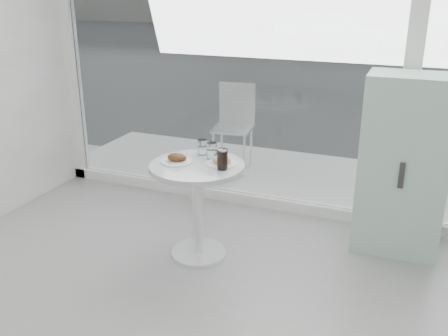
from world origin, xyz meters
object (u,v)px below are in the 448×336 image
at_px(water_tumbler_b, 212,152).
at_px(plate_fritter, 177,159).
at_px(car_white, 334,31).
at_px(plate_donut, 222,162).
at_px(mint_cabinet, 403,166).
at_px(cola_glass, 222,160).
at_px(patio_chair, 235,121).
at_px(main_table, 197,191).
at_px(water_tumbler_a, 203,148).

bearing_deg(water_tumbler_b, plate_fritter, -140.89).
bearing_deg(car_white, plate_donut, -173.79).
xyz_separation_m(mint_cabinet, cola_glass, (-1.22, -0.75, 0.13)).
relative_size(patio_chair, cola_glass, 6.29).
distance_m(mint_cabinet, plate_fritter, 1.76).
relative_size(main_table, cola_glass, 5.06).
height_order(car_white, cola_glass, car_white).
bearing_deg(water_tumbler_a, mint_cabinet, 18.64).
bearing_deg(plate_donut, mint_cabinet, 27.43).
relative_size(patio_chair, car_white, 0.25).
bearing_deg(car_white, water_tumbler_a, -174.70).
bearing_deg(mint_cabinet, water_tumbler_b, -157.94).
bearing_deg(plate_fritter, car_white, 95.20).
xyz_separation_m(car_white, plate_fritter, (1.20, -13.16, 0.15)).
distance_m(mint_cabinet, water_tumbler_b, 1.50).
bearing_deg(water_tumbler_a, cola_glass, -42.44).
distance_m(car_white, plate_fritter, 13.22).
bearing_deg(main_table, water_tumbler_a, 103.60).
bearing_deg(water_tumbler_b, mint_cabinet, 22.38).
bearing_deg(patio_chair, plate_donut, -78.90).
bearing_deg(cola_glass, water_tumbler_b, 131.57).
height_order(car_white, plate_fritter, car_white).
distance_m(main_table, car_white, 13.22).
height_order(main_table, patio_chair, patio_chair).
bearing_deg(car_white, plate_fritter, -175.25).
xyz_separation_m(main_table, water_tumbler_b, (0.06, 0.16, 0.28)).
height_order(plate_fritter, water_tumbler_b, water_tumbler_b).
distance_m(patio_chair, car_white, 11.29).
bearing_deg(cola_glass, mint_cabinet, 31.57).
relative_size(main_table, water_tumbler_b, 5.93).
height_order(main_table, plate_donut, plate_donut).
bearing_deg(cola_glass, patio_chair, 108.31).
bearing_deg(cola_glass, car_white, 96.80).
height_order(plate_donut, water_tumbler_b, water_tumbler_b).
xyz_separation_m(patio_chair, cola_glass, (0.64, -1.92, 0.25)).
bearing_deg(patio_chair, water_tumbler_a, -84.53).
xyz_separation_m(patio_chair, water_tumbler_a, (0.37, -1.68, 0.23)).
xyz_separation_m(water_tumbler_a, water_tumbler_b, (0.11, -0.07, 0.00)).
bearing_deg(water_tumbler_b, car_white, 96.19).
relative_size(water_tumbler_a, water_tumbler_b, 0.94).
distance_m(patio_chair, water_tumbler_b, 1.82).
distance_m(plate_fritter, water_tumbler_a, 0.26).
height_order(plate_donut, water_tumbler_a, water_tumbler_a).
bearing_deg(car_white, cola_glass, -173.65).
distance_m(patio_chair, plate_donut, 1.93).
xyz_separation_m(patio_chair, plate_fritter, (0.26, -1.92, 0.20)).
bearing_deg(cola_glass, plate_donut, 114.71).
distance_m(water_tumbler_b, cola_glass, 0.24).
bearing_deg(patio_chair, plate_fritter, -89.02).
bearing_deg(plate_fritter, patio_chair, 97.86).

